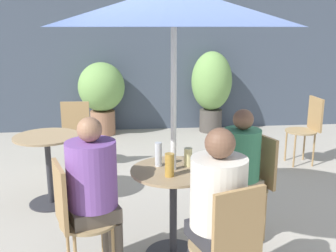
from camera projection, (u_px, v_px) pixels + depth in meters
ground_plane at (201, 248)px, 3.34m from camera, size 20.00×20.00×0.00m
storefront_wall at (159, 46)px, 6.97m from camera, size 10.00×0.06×3.00m
cafe_table_near at (173, 197)px, 3.12m from camera, size 0.67×0.67×0.75m
cafe_table_far at (48, 157)px, 4.07m from camera, size 0.67×0.67×0.75m
bistro_chair_0 at (75, 212)px, 2.78m from camera, size 0.46×0.44×0.92m
bistro_chair_1 at (229, 239)px, 2.42m from camera, size 0.44×0.46×0.92m
bistro_chair_2 at (253, 177)px, 3.43m from camera, size 0.46×0.44×0.92m
bistro_chair_3 at (308, 124)px, 5.31m from camera, size 0.42×0.42×0.92m
bistro_chair_4 at (77, 128)px, 5.11m from camera, size 0.42×0.42×0.92m
seated_person_0 at (94, 185)px, 2.80m from camera, size 0.42×0.40×1.23m
seated_person_1 at (217, 203)px, 2.51m from camera, size 0.40×0.42×1.23m
seated_person_2 at (240, 163)px, 3.33m from camera, size 0.37×0.35×1.17m
beer_glass_0 at (158, 154)px, 3.12m from camera, size 0.06×0.06×0.19m
beer_glass_1 at (170, 165)px, 2.90m from camera, size 0.07×0.07×0.18m
beer_glass_2 at (188, 157)px, 3.12m from camera, size 0.07×0.07×0.15m
potted_plant_0 at (102, 91)px, 6.74m from camera, size 0.79×0.79×1.26m
potted_plant_1 at (212, 85)px, 6.93m from camera, size 0.71×0.71×1.43m
umbrella at (174, 7)px, 2.76m from camera, size 1.82×1.82×2.11m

